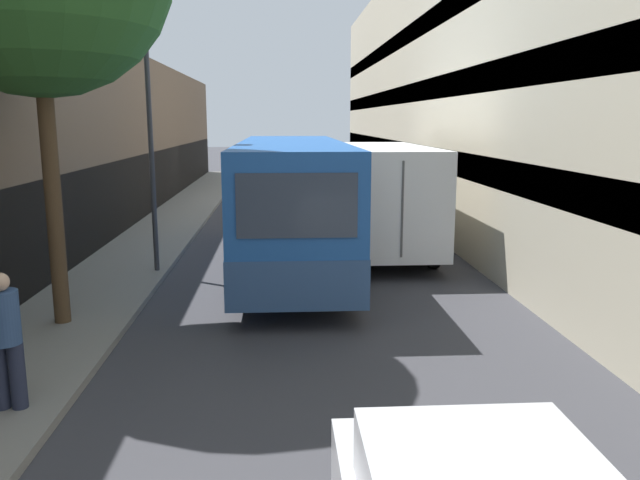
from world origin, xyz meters
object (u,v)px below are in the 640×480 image
object	(u,v)px
pedestrian	(5,337)
street_lamp	(146,56)
bus	(292,201)
box_truck	(375,192)
panel_van	(275,178)

from	to	relation	value
pedestrian	street_lamp	size ratio (longest dim) A/B	0.24
bus	box_truck	distance (m)	3.39
panel_van	pedestrian	size ratio (longest dim) A/B	2.42
street_lamp	panel_van	bearing A→B (deg)	78.83
box_truck	pedestrian	size ratio (longest dim) A/B	5.06
panel_van	bus	bearing A→B (deg)	-87.47
panel_van	pedestrian	bearing A→B (deg)	-98.38
bus	street_lamp	xyz separation A→B (m)	(-3.28, -0.83, 3.43)
box_truck	pedestrian	distance (m)	12.18
bus	panel_van	xyz separation A→B (m)	(-0.57, 12.91, -0.57)
street_lamp	bus	bearing A→B (deg)	14.19
street_lamp	pedestrian	bearing A→B (deg)	-93.07
bus	box_truck	bearing A→B (deg)	43.37
box_truck	panel_van	distance (m)	11.02
box_truck	pedestrian	xyz separation A→B (m)	(-6.14, -10.50, -0.56)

